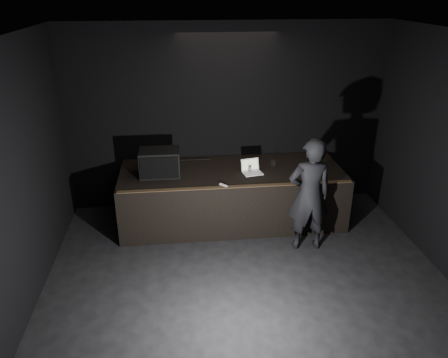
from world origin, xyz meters
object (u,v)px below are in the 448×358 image
object	(u,v)px
laptop	(251,169)
person	(309,195)
stage_riser	(232,195)
stage_monitor	(160,163)
beer_can	(250,168)

from	to	relation	value
laptop	person	distance (m)	1.23
stage_riser	person	size ratio (longest dim) A/B	2.08
stage_riser	stage_monitor	world-z (taller)	stage_monitor
stage_riser	beer_can	distance (m)	0.66
stage_riser	stage_monitor	bearing A→B (deg)	-176.98
stage_monitor	person	world-z (taller)	person
stage_riser	laptop	size ratio (longest dim) A/B	10.51
stage_monitor	stage_riser	bearing A→B (deg)	3.78
stage_monitor	beer_can	bearing A→B (deg)	-1.31
stage_monitor	beer_can	world-z (taller)	stage_monitor
person	laptop	bearing A→B (deg)	-49.46
stage_monitor	laptop	world-z (taller)	stage_monitor
stage_riser	laptop	xyz separation A→B (m)	(0.34, -0.13, 0.56)
laptop	person	size ratio (longest dim) A/B	0.20
stage_monitor	beer_can	distance (m)	1.58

